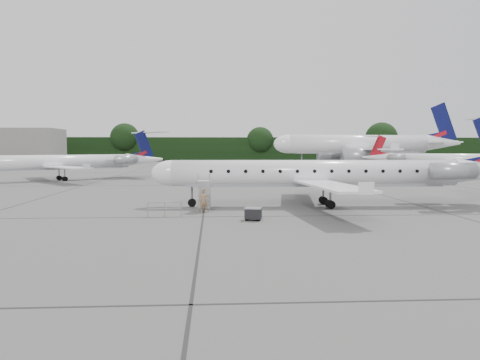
{
  "coord_description": "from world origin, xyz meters",
  "views": [
    {
      "loc": [
        -5.71,
        -28.18,
        4.62
      ],
      "look_at": [
        -3.78,
        4.98,
        2.3
      ],
      "focal_mm": 35.0,
      "sensor_mm": 36.0,
      "label": 1
    }
  ],
  "objects": [
    {
      "name": "treeline",
      "position": [
        0.0,
        130.0,
        4.0
      ],
      "size": [
        260.0,
        4.0,
        8.0
      ],
      "primitive_type": "cube",
      "color": "black",
      "rests_on": "ground"
    },
    {
      "name": "airstair",
      "position": [
        -6.33,
        5.94,
        1.14
      ],
      "size": [
        0.92,
        2.23,
        2.28
      ],
      "primitive_type": null,
      "rotation": [
        0.0,
        0.0,
        -0.03
      ],
      "color": "white",
      "rests_on": "ground"
    },
    {
      "name": "ground",
      "position": [
        0.0,
        0.0,
        0.0
      ],
      "size": [
        320.0,
        320.0,
        0.0
      ],
      "primitive_type": "plane",
      "color": "#575755",
      "rests_on": "ground"
    },
    {
      "name": "bg_narrowbody",
      "position": [
        27.12,
        76.43,
        7.43
      ],
      "size": [
        43.82,
        33.29,
        14.85
      ],
      "primitive_type": null,
      "rotation": [
        0.0,
        0.0,
        0.09
      ],
      "color": "white",
      "rests_on": "ground"
    },
    {
      "name": "passenger",
      "position": [
        -6.37,
        4.69,
        0.86
      ],
      "size": [
        0.72,
        0.58,
        1.71
      ],
      "primitive_type": "imported",
      "rotation": [
        0.0,
        0.0,
        0.31
      ],
      "color": "#8F6D4E",
      "rests_on": "ground"
    },
    {
      "name": "bg_regional_right",
      "position": [
        37.71,
        54.49,
        3.48
      ],
      "size": [
        32.62,
        30.31,
        6.96
      ],
      "primitive_type": null,
      "rotation": [
        0.0,
        0.0,
        2.58
      ],
      "color": "white",
      "rests_on": "ground"
    },
    {
      "name": "main_regional_jet",
      "position": [
        2.19,
        7.82,
        3.63
      ],
      "size": [
        28.98,
        21.31,
        7.26
      ],
      "primitive_type": null,
      "rotation": [
        0.0,
        0.0,
        -0.03
      ],
      "color": "white",
      "rests_on": "ground"
    },
    {
      "name": "safety_railing",
      "position": [
        -8.93,
        2.92,
        0.5
      ],
      "size": [
        2.17,
        0.5,
        1.0
      ],
      "primitive_type": null,
      "rotation": [
        0.0,
        0.0,
        0.19
      ],
      "color": "gray",
      "rests_on": "ground"
    },
    {
      "name": "bg_regional_left",
      "position": [
        -27.52,
        37.49,
        3.58
      ],
      "size": [
        33.59,
        31.55,
        7.15
      ],
      "primitive_type": null,
      "rotation": [
        0.0,
        0.0,
        0.6
      ],
      "color": "white",
      "rests_on": "ground"
    },
    {
      "name": "baggage_cart",
      "position": [
        -3.16,
        1.08,
        0.44
      ],
      "size": [
        1.17,
        1.03,
        0.87
      ],
      "primitive_type": null,
      "rotation": [
        0.0,
        0.0,
        -0.24
      ],
      "color": "black",
      "rests_on": "ground"
    }
  ]
}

